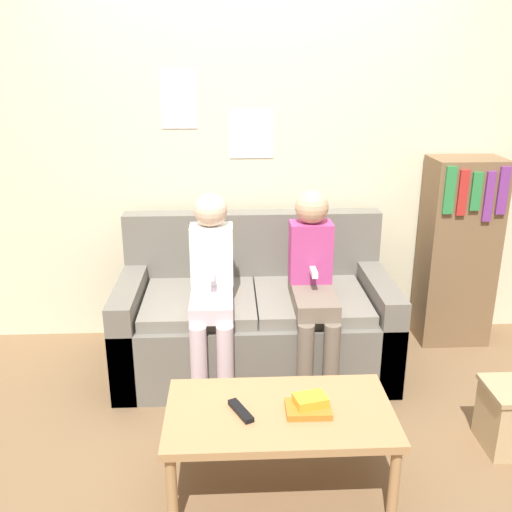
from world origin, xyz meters
The scene contains 9 objects.
ground_plane centered at (0.00, 0.00, 0.00)m, with size 10.00×10.00×0.00m, color brown.
wall_back centered at (0.00, 1.03, 1.30)m, with size 8.00×0.07×2.60m.
couch centered at (0.00, 0.53, 0.30)m, with size 1.61×0.82×0.90m.
coffee_table centered at (0.06, -0.54, 0.34)m, with size 0.98×0.54×0.38m.
person_left centered at (-0.25, 0.33, 0.63)m, with size 0.24×0.56×1.10m.
person_right centered at (0.32, 0.34, 0.64)m, with size 0.24×0.56×1.11m.
tv_remote centered at (-0.11, -0.55, 0.39)m, with size 0.11×0.17×0.02m.
book_stack centered at (0.18, -0.55, 0.41)m, with size 0.19×0.15×0.07m.
bookshelf centered at (1.33, 0.82, 0.62)m, with size 0.45×0.33×1.23m.
Camera 1 is at (-0.15, -2.62, 1.80)m, focal length 40.00 mm.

